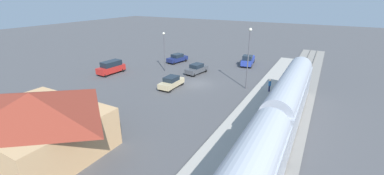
{
  "coord_description": "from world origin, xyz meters",
  "views": [
    {
      "loc": [
        -16.62,
        31.71,
        12.81
      ],
      "look_at": [
        -1.38,
        4.19,
        1.0
      ],
      "focal_mm": 22.95,
      "sensor_mm": 36.0,
      "label": 1
    }
  ],
  "objects_px": {
    "pickup_blue": "(248,60)",
    "light_pole_near_platform": "(249,52)",
    "pedestrian_on_platform": "(270,85)",
    "sedan_tan": "(171,82)",
    "sedan_charcoal": "(197,69)",
    "light_pole_lot_center": "(164,47)",
    "station_building": "(35,121)",
    "suv_red": "(111,67)",
    "sedan_navy": "(177,58)"
  },
  "relations": [
    {
      "from": "station_building",
      "to": "sedan_tan",
      "type": "height_order",
      "value": "station_building"
    },
    {
      "from": "pedestrian_on_platform",
      "to": "light_pole_lot_center",
      "type": "xyz_separation_m",
      "value": [
        18.81,
        -1.8,
        3.16
      ]
    },
    {
      "from": "pickup_blue",
      "to": "sedan_navy",
      "type": "bearing_deg",
      "value": 19.97
    },
    {
      "from": "station_building",
      "to": "pedestrian_on_platform",
      "type": "distance_m",
      "value": 27.55
    },
    {
      "from": "light_pole_near_platform",
      "to": "light_pole_lot_center",
      "type": "distance_m",
      "value": 15.52
    },
    {
      "from": "sedan_tan",
      "to": "pickup_blue",
      "type": "distance_m",
      "value": 18.77
    },
    {
      "from": "pedestrian_on_platform",
      "to": "pickup_blue",
      "type": "height_order",
      "value": "pickup_blue"
    },
    {
      "from": "pickup_blue",
      "to": "light_pole_lot_center",
      "type": "height_order",
      "value": "light_pole_lot_center"
    },
    {
      "from": "light_pole_near_platform",
      "to": "suv_red",
      "type": "bearing_deg",
      "value": 10.25
    },
    {
      "from": "sedan_navy",
      "to": "sedan_charcoal",
      "type": "bearing_deg",
      "value": 145.23
    },
    {
      "from": "station_building",
      "to": "pedestrian_on_platform",
      "type": "height_order",
      "value": "station_building"
    },
    {
      "from": "sedan_tan",
      "to": "light_pole_near_platform",
      "type": "distance_m",
      "value": 11.84
    },
    {
      "from": "sedan_charcoal",
      "to": "pedestrian_on_platform",
      "type": "bearing_deg",
      "value": 165.89
    },
    {
      "from": "sedan_tan",
      "to": "light_pole_near_platform",
      "type": "bearing_deg",
      "value": -152.77
    },
    {
      "from": "suv_red",
      "to": "light_pole_near_platform",
      "type": "bearing_deg",
      "value": -169.75
    },
    {
      "from": "sedan_navy",
      "to": "light_pole_lot_center",
      "type": "distance_m",
      "value": 7.46
    },
    {
      "from": "pedestrian_on_platform",
      "to": "sedan_tan",
      "type": "bearing_deg",
      "value": 19.87
    },
    {
      "from": "station_building",
      "to": "sedan_navy",
      "type": "relative_size",
      "value": 2.47
    },
    {
      "from": "light_pole_near_platform",
      "to": "light_pole_lot_center",
      "type": "height_order",
      "value": "light_pole_near_platform"
    },
    {
      "from": "sedan_tan",
      "to": "sedan_charcoal",
      "type": "distance_m",
      "value": 8.05
    },
    {
      "from": "sedan_navy",
      "to": "sedan_tan",
      "type": "bearing_deg",
      "value": 118.8
    },
    {
      "from": "station_building",
      "to": "sedan_tan",
      "type": "distance_m",
      "value": 18.74
    },
    {
      "from": "sedan_tan",
      "to": "suv_red",
      "type": "bearing_deg",
      "value": -3.82
    },
    {
      "from": "sedan_navy",
      "to": "sedan_tan",
      "type": "height_order",
      "value": "same"
    },
    {
      "from": "pedestrian_on_platform",
      "to": "pickup_blue",
      "type": "bearing_deg",
      "value": -61.72
    },
    {
      "from": "sedan_navy",
      "to": "sedan_tan",
      "type": "relative_size",
      "value": 1.06
    },
    {
      "from": "pedestrian_on_platform",
      "to": "sedan_tan",
      "type": "distance_m",
      "value": 13.95
    },
    {
      "from": "suv_red",
      "to": "sedan_tan",
      "type": "xyz_separation_m",
      "value": [
        -13.1,
        0.87,
        -0.27
      ]
    },
    {
      "from": "station_building",
      "to": "light_pole_near_platform",
      "type": "height_order",
      "value": "light_pole_near_platform"
    },
    {
      "from": "light_pole_lot_center",
      "to": "light_pole_near_platform",
      "type": "bearing_deg",
      "value": 174.3
    },
    {
      "from": "pedestrian_on_platform",
      "to": "suv_red",
      "type": "distance_m",
      "value": 26.5
    },
    {
      "from": "suv_red",
      "to": "sedan_tan",
      "type": "height_order",
      "value": "suv_red"
    },
    {
      "from": "suv_red",
      "to": "light_pole_near_platform",
      "type": "distance_m",
      "value": 23.58
    },
    {
      "from": "sedan_tan",
      "to": "light_pole_lot_center",
      "type": "relative_size",
      "value": 0.65
    },
    {
      "from": "pedestrian_on_platform",
      "to": "light_pole_lot_center",
      "type": "distance_m",
      "value": 19.15
    },
    {
      "from": "sedan_navy",
      "to": "suv_red",
      "type": "relative_size",
      "value": 0.95
    },
    {
      "from": "pedestrian_on_platform",
      "to": "light_pole_near_platform",
      "type": "height_order",
      "value": "light_pole_near_platform"
    },
    {
      "from": "sedan_tan",
      "to": "sedan_charcoal",
      "type": "bearing_deg",
      "value": -89.49
    },
    {
      "from": "pickup_blue",
      "to": "light_pole_near_platform",
      "type": "height_order",
      "value": "light_pole_near_platform"
    },
    {
      "from": "sedan_navy",
      "to": "light_pole_near_platform",
      "type": "height_order",
      "value": "light_pole_near_platform"
    },
    {
      "from": "sedan_tan",
      "to": "sedan_charcoal",
      "type": "relative_size",
      "value": 0.95
    },
    {
      "from": "pickup_blue",
      "to": "sedan_charcoal",
      "type": "relative_size",
      "value": 1.19
    },
    {
      "from": "light_pole_lot_center",
      "to": "sedan_charcoal",
      "type": "bearing_deg",
      "value": -164.98
    },
    {
      "from": "station_building",
      "to": "sedan_charcoal",
      "type": "distance_m",
      "value": 26.74
    },
    {
      "from": "pedestrian_on_platform",
      "to": "pickup_blue",
      "type": "distance_m",
      "value": 14.78
    },
    {
      "from": "sedan_navy",
      "to": "pickup_blue",
      "type": "distance_m",
      "value": 14.08
    },
    {
      "from": "suv_red",
      "to": "light_pole_near_platform",
      "type": "xyz_separation_m",
      "value": [
        -22.82,
        -4.13,
        4.26
      ]
    },
    {
      "from": "station_building",
      "to": "sedan_tan",
      "type": "relative_size",
      "value": 2.63
    },
    {
      "from": "station_building",
      "to": "suv_red",
      "type": "relative_size",
      "value": 2.36
    },
    {
      "from": "station_building",
      "to": "light_pole_lot_center",
      "type": "distance_m",
      "value": 25.53
    }
  ]
}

